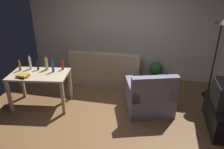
% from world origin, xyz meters
% --- Properties ---
extents(ground_plane, '(5.20, 4.40, 0.02)m').
position_xyz_m(ground_plane, '(0.00, 0.00, -0.01)').
color(ground_plane, brown).
extents(wall_rear, '(5.20, 0.10, 2.70)m').
position_xyz_m(wall_rear, '(0.00, 2.20, 1.35)').
color(wall_rear, silver).
rests_on(wall_rear, ground_plane).
extents(couch, '(1.78, 0.84, 0.92)m').
position_xyz_m(couch, '(-0.29, 1.59, 0.31)').
color(couch, tan).
rests_on(couch, ground_plane).
extents(tv_stand, '(0.44, 1.10, 0.48)m').
position_xyz_m(tv_stand, '(2.25, 0.20, 0.24)').
color(tv_stand, black).
rests_on(tv_stand, ground_plane).
extents(torchiere_lamp, '(0.32, 0.32, 1.81)m').
position_xyz_m(torchiere_lamp, '(2.25, 1.42, 1.41)').
color(torchiere_lamp, black).
rests_on(torchiere_lamp, ground_plane).
extents(desk, '(1.29, 0.87, 0.76)m').
position_xyz_m(desk, '(-1.40, 0.20, 0.65)').
color(desk, '#C6B28E').
rests_on(desk, ground_plane).
extents(potted_plant, '(0.36, 0.36, 0.57)m').
position_xyz_m(potted_plant, '(0.99, 1.90, 0.33)').
color(potted_plant, brown).
rests_on(potted_plant, ground_plane).
extents(armchair, '(1.11, 1.07, 0.92)m').
position_xyz_m(armchair, '(0.91, 0.47, 0.32)').
color(armchair, gray).
rests_on(armchair, ground_plane).
extents(bottle_amber, '(0.05, 0.05, 0.24)m').
position_xyz_m(bottle_amber, '(-1.87, 0.26, 0.87)').
color(bottle_amber, '#9E6019').
rests_on(bottle_amber, desk).
extents(bottle_clear, '(0.05, 0.05, 0.30)m').
position_xyz_m(bottle_clear, '(-1.70, 0.39, 0.89)').
color(bottle_clear, silver).
rests_on(bottle_clear, desk).
extents(bottle_dark, '(0.04, 0.04, 0.25)m').
position_xyz_m(bottle_dark, '(-1.52, 0.38, 0.87)').
color(bottle_dark, black).
rests_on(bottle_dark, desk).
extents(bottle_squat, '(0.07, 0.07, 0.29)m').
position_xyz_m(bottle_squat, '(-1.33, 0.43, 0.89)').
color(bottle_squat, '#BCB24C').
rests_on(bottle_squat, desk).
extents(bottle_blue, '(0.05, 0.05, 0.29)m').
position_xyz_m(bottle_blue, '(-1.15, 0.35, 0.89)').
color(bottle_blue, '#2347A3').
rests_on(bottle_blue, desk).
extents(bottle_red, '(0.06, 0.06, 0.22)m').
position_xyz_m(bottle_red, '(-1.00, 0.50, 0.85)').
color(bottle_red, '#AD2323').
rests_on(bottle_red, desk).
extents(book_stack, '(0.25, 0.20, 0.06)m').
position_xyz_m(book_stack, '(-1.62, -0.02, 0.79)').
color(book_stack, maroon).
rests_on(book_stack, desk).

